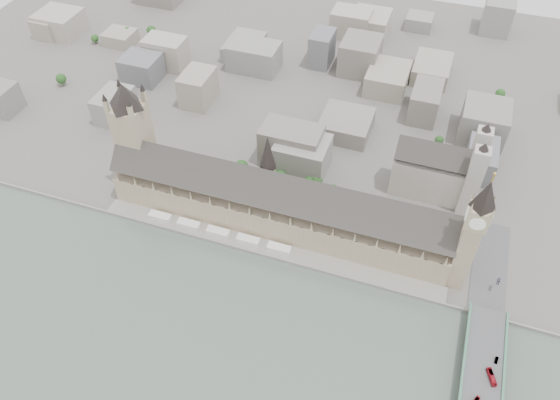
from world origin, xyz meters
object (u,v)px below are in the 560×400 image
(victoria_tower, at_px, (133,133))
(westminster_abbey, at_px, (439,171))
(red_bus_south, at_px, (492,377))
(car_approach, at_px, (498,281))
(elizabeth_tower, at_px, (474,229))
(palace_of_westminster, at_px, (278,204))
(car_silver, at_px, (496,360))

(victoria_tower, bearing_deg, westminster_abbey, 16.50)
(victoria_tower, distance_m, red_bus_south, 305.88)
(red_bus_south, bearing_deg, car_approach, 68.28)
(red_bus_south, bearing_deg, elizabeth_tower, 89.38)
(elizabeth_tower, height_order, car_approach, elizabeth_tower)
(palace_of_westminster, bearing_deg, car_silver, -23.15)
(palace_of_westminster, relative_size, elizabeth_tower, 2.47)
(car_silver, distance_m, car_approach, 62.32)
(palace_of_westminster, distance_m, car_silver, 184.08)
(victoria_tower, relative_size, car_silver, 20.26)
(elizabeth_tower, xyz_separation_m, red_bus_south, (28.67, -73.44, -46.18))
(red_bus_south, bearing_deg, palace_of_westminster, 131.00)
(palace_of_westminster, xyz_separation_m, victoria_tower, (-122.00, 6.30, 32.50))
(palace_of_westminster, distance_m, elizabeth_tower, 142.94)
(red_bus_south, distance_m, car_approach, 75.19)
(victoria_tower, height_order, red_bus_south, victoria_tower)
(victoria_tower, xyz_separation_m, westminster_abbey, (232.92, 69.00, -30.12))
(elizabeth_tower, bearing_deg, palace_of_westminster, 175.15)
(car_silver, bearing_deg, victoria_tower, 172.40)
(victoria_tower, height_order, car_silver, victoria_tower)
(car_approach, bearing_deg, palace_of_westminster, -174.25)
(palace_of_westminster, relative_size, car_silver, 53.70)
(westminster_abbey, xyz_separation_m, car_silver, (57.99, -147.52, -14.02))
(palace_of_westminster, height_order, car_silver, palace_of_westminster)
(elizabeth_tower, distance_m, car_approach, 54.98)
(palace_of_westminster, relative_size, victoria_tower, 2.65)
(westminster_abbey, bearing_deg, victoria_tower, -163.50)
(car_silver, bearing_deg, elizabeth_tower, 124.57)
(elizabeth_tower, distance_m, car_silver, 82.64)
(red_bus_south, relative_size, car_approach, 2.20)
(westminster_abbey, bearing_deg, palace_of_westminster, -145.83)
(palace_of_westminster, xyz_separation_m, car_silver, (168.92, -72.22, -11.64))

